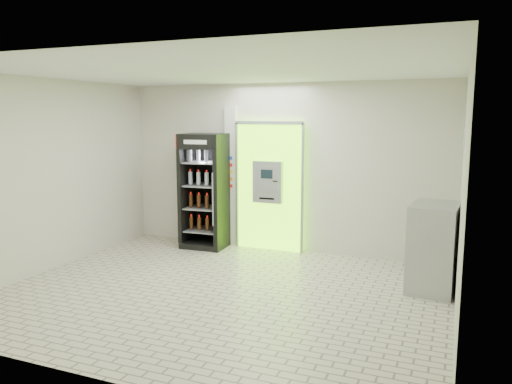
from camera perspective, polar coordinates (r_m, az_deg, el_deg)
The scene contains 7 objects.
ground at distance 7.06m, azimuth -3.95°, elevation -11.39°, with size 6.00×6.00×0.00m, color beige.
room_shell at distance 6.65m, azimuth -4.11°, elevation 3.67°, with size 6.00×6.00×6.00m.
atm_assembly at distance 9.01m, azimuth 1.58°, elevation 0.72°, with size 1.30×0.24×2.33m.
pillar at distance 9.33m, azimuth -2.83°, elevation 1.78°, with size 0.22×0.11×2.60m.
beverage_cooler at distance 9.27m, azimuth -5.74°, elevation -0.11°, with size 0.83×0.77×2.10m.
steel_cabinet at distance 7.42m, azimuth 19.64°, elevation -5.96°, with size 0.69×0.97×1.22m.
exit_sign at distance 7.35m, azimuth 22.67°, elevation 5.69°, with size 0.02×0.22×0.26m.
Camera 1 is at (2.93, -5.94, 2.42)m, focal length 35.00 mm.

